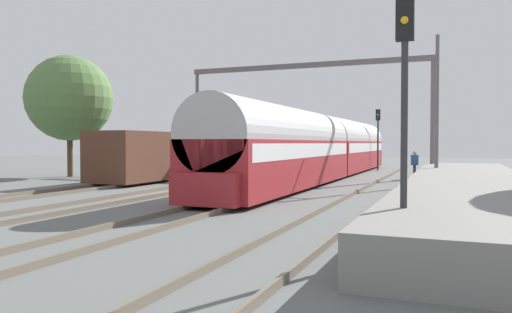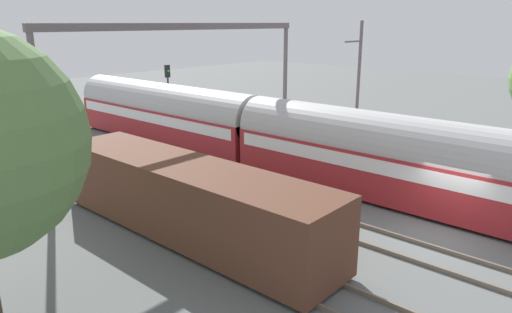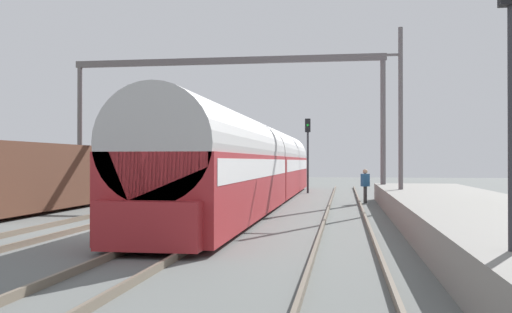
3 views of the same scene
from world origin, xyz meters
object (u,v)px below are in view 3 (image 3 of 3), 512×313
Objects in this scene: railway_signal_far at (308,145)px; person_crossing at (365,183)px; passenger_train at (257,164)px; freight_car at (51,176)px; catenary_gantry at (225,92)px.

person_crossing is at bearing -68.48° from railway_signal_far.
railway_signal_far is at bearing 79.31° from passenger_train.
freight_car reaches higher than person_crossing.
passenger_train reaches higher than freight_car.
railway_signal_far reaches higher than person_crossing.
freight_car is 2.62× the size of railway_signal_far.
freight_car is at bearing -154.20° from passenger_train.
passenger_train is 1.88× the size of catenary_gantry.
railway_signal_far reaches higher than freight_car.
person_crossing is (14.06, 5.63, -0.44)m from freight_car.
catenary_gantry is (-4.09, -7.30, 2.78)m from railway_signal_far.
railway_signal_far is 8.81m from catenary_gantry.
person_crossing is 0.35× the size of railway_signal_far.
passenger_train is at bearing -100.69° from railway_signal_far.
catenary_gantry is (-7.54, 1.44, 4.93)m from person_crossing.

